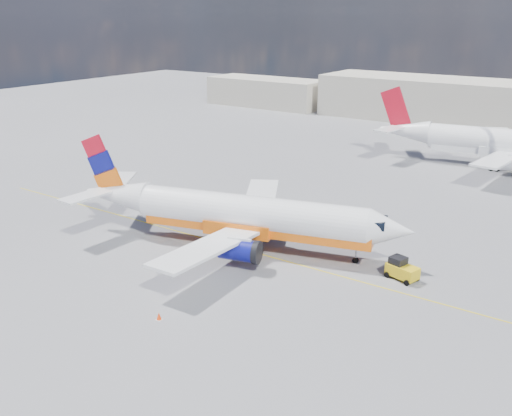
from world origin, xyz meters
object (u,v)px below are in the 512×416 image
Objects in this scene: second_jet at (506,143)px; traffic_cone at (159,316)px; main_jet at (241,214)px; gse_tug at (402,269)px.

second_jet reaches higher than traffic_cone.
main_jet is 56.01× the size of traffic_cone.
second_jet is 56.88m from traffic_cone.
second_jet is (13.15, 42.32, 0.24)m from main_jet.
main_jet is at bearing -156.63° from gse_tug.
main_jet is 14.50m from gse_tug.
main_jet is 44.32m from second_jet.
main_jet reaches higher than traffic_cone.
traffic_cone is at bearing -110.99° from gse_tug.
gse_tug is (14.17, 2.01, -2.31)m from main_jet.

